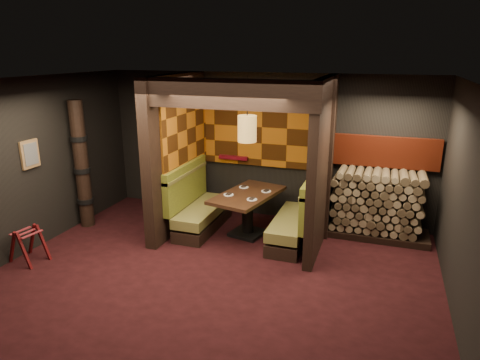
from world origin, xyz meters
name	(u,v)px	position (x,y,z in m)	size (l,w,h in m)	color
floor	(212,278)	(0.00, 0.00, -0.01)	(6.50, 5.50, 0.02)	black
ceiling	(207,81)	(0.00, 0.00, 2.86)	(6.50, 5.50, 0.02)	black
wall_back	(264,146)	(0.00, 2.76, 1.43)	(6.50, 0.02, 2.85)	black
wall_front	(76,285)	(0.00, -2.76, 1.43)	(6.50, 0.02, 2.85)	black
wall_left	(25,167)	(-3.26, 0.00, 1.43)	(0.02, 5.50, 2.85)	black
wall_right	(471,215)	(3.26, 0.00, 1.43)	(0.02, 5.50, 2.85)	black
partition_left	(177,154)	(-1.35, 1.65, 1.43)	(0.20, 2.20, 2.85)	black
partition_right	(322,165)	(1.30, 1.70, 1.43)	(0.15, 2.10, 2.85)	black
header_beam	(225,94)	(-0.02, 0.70, 2.63)	(2.85, 0.18, 0.44)	black
tapa_back_panel	(262,127)	(-0.02, 2.71, 1.82)	(2.40, 0.06, 1.55)	#A85910
tapa_side_panel	(186,129)	(-1.23, 1.82, 1.85)	(0.04, 1.85, 1.45)	#A85910
lacquer_shelf	(234,157)	(-0.60, 2.65, 1.18)	(0.60, 0.12, 0.07)	#600915
booth_bench_left	(198,208)	(-0.96, 1.65, 0.40)	(0.68, 1.60, 1.14)	black
booth_bench_right	(297,221)	(0.93, 1.65, 0.40)	(0.68, 1.60, 1.14)	black
dining_table	(248,206)	(0.02, 1.67, 0.56)	(1.13, 1.65, 0.80)	black
place_settings	(248,193)	(0.02, 1.67, 0.81)	(0.76, 0.79, 0.03)	white
pendant_lamp	(247,129)	(0.02, 1.62, 1.97)	(0.32, 0.32, 1.11)	olive
framed_picture	(30,154)	(-3.22, 0.10, 1.62)	(0.05, 0.36, 0.46)	olive
luggage_rack	(28,244)	(-2.97, -0.44, 0.30)	(0.61, 0.47, 0.60)	#46080A
totem_column	(82,166)	(-3.05, 1.10, 1.19)	(0.31, 0.31, 2.40)	black
firewood_stack	(381,205)	(2.29, 2.35, 0.61)	(1.73, 0.70, 1.22)	black
mosaic_header	(386,152)	(2.29, 2.68, 1.50)	(1.83, 0.10, 0.56)	maroon
bay_front_post	(330,162)	(1.39, 1.96, 1.43)	(0.08, 0.08, 2.85)	black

